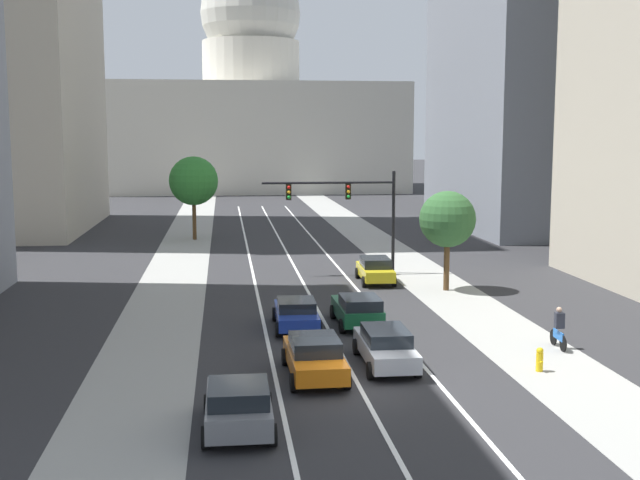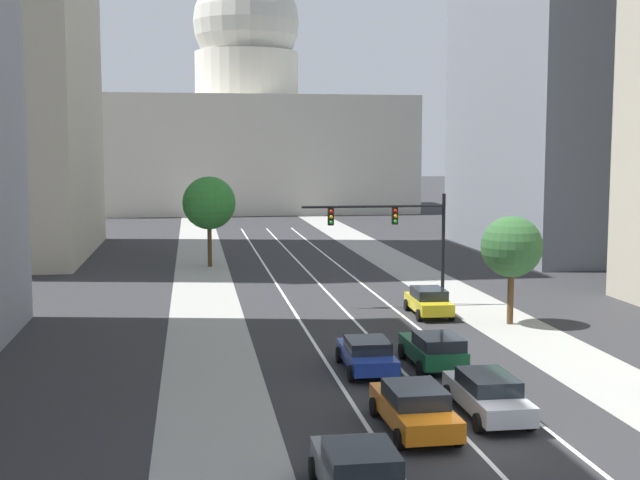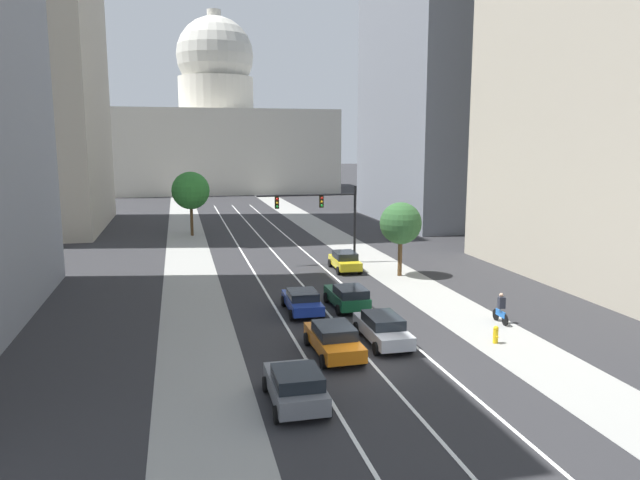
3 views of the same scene
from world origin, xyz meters
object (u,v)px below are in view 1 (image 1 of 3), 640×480
object	(u,v)px
car_green	(358,309)
fire_hydrant	(540,359)
car_silver	(386,346)
traffic_signal_mast	(351,202)
car_gray	(238,405)
cyclist	(559,328)
street_tree_mid_left	(194,181)
capitol_building	(252,115)
car_orange	(315,356)
street_tree_far_right	(447,220)
car_blue	(296,313)
car_yellow	(375,269)

from	to	relation	value
car_green	fire_hydrant	world-z (taller)	car_green
car_silver	traffic_signal_mast	distance (m)	20.32
car_gray	car_silver	bearing A→B (deg)	-42.64
cyclist	street_tree_mid_left	world-z (taller)	street_tree_mid_left
capitol_building	cyclist	bearing A→B (deg)	-84.74
car_green	street_tree_mid_left	world-z (taller)	street_tree_mid_left
car_orange	traffic_signal_mast	size ratio (longest dim) A/B	0.57
car_silver	traffic_signal_mast	bearing A→B (deg)	-4.87
capitol_building	street_tree_far_right	distance (m)	84.68
car_blue	street_tree_far_right	xyz separation A→B (m)	(9.12, 7.82, 3.27)
car_blue	street_tree_mid_left	size ratio (longest dim) A/B	0.66
capitol_building	car_silver	world-z (taller)	capitol_building
car_orange	car_silver	bearing A→B (deg)	-70.17
car_silver	fire_hydrant	distance (m)	5.66
cyclist	street_tree_far_right	xyz separation A→B (m)	(-1.16, 12.49, 3.12)
car_gray	fire_hydrant	size ratio (longest dim) A/B	4.46
car_yellow	street_tree_mid_left	world-z (taller)	street_tree_mid_left
capitol_building	traffic_signal_mast	world-z (taller)	capitol_building
car_blue	car_green	world-z (taller)	car_green
car_yellow	street_tree_far_right	distance (m)	5.50
car_yellow	street_tree_far_right	size ratio (longest dim) A/B	0.78
capitol_building	street_tree_far_right	bearing A→B (deg)	-84.75
cyclist	street_tree_far_right	bearing A→B (deg)	7.10
car_silver	cyclist	bearing A→B (deg)	-77.80
car_silver	street_tree_far_right	world-z (taller)	street_tree_far_right
fire_hydrant	street_tree_mid_left	xyz separation A→B (m)	(-13.86, 38.93, 4.38)
car_orange	car_green	bearing A→B (deg)	-21.80
car_blue	fire_hydrant	bearing A→B (deg)	-131.55
car_gray	street_tree_far_right	bearing A→B (deg)	-30.43
traffic_signal_mast	fire_hydrant	world-z (taller)	traffic_signal_mast
car_orange	car_blue	world-z (taller)	car_orange
cyclist	fire_hydrant	bearing A→B (deg)	147.75
street_tree_far_right	cyclist	bearing A→B (deg)	-84.67
car_gray	street_tree_far_right	xyz separation A→B (m)	(11.94, 20.08, 3.18)
street_tree_far_right	traffic_signal_mast	bearing A→B (deg)	127.23
car_orange	traffic_signal_mast	distance (m)	21.79
car_orange	car_blue	bearing A→B (deg)	-0.92
car_blue	traffic_signal_mast	world-z (taller)	traffic_signal_mast
capitol_building	car_yellow	xyz separation A→B (m)	(4.22, -81.18, -10.79)
capitol_building	traffic_signal_mast	xyz separation A→B (m)	(3.27, -78.13, -7.07)
car_green	cyclist	size ratio (longest dim) A/B	2.45
car_blue	car_yellow	xyz separation A→B (m)	(5.63, 10.62, 0.07)
car_orange	fire_hydrant	bearing A→B (deg)	-93.33
capitol_building	car_green	world-z (taller)	capitol_building
car_orange	street_tree_far_right	bearing A→B (deg)	-32.07
capitol_building	car_yellow	bearing A→B (deg)	-87.02
car_blue	fire_hydrant	size ratio (longest dim) A/B	4.94
capitol_building	street_tree_mid_left	world-z (taller)	capitol_building
car_orange	cyclist	world-z (taller)	cyclist
car_blue	car_yellow	bearing A→B (deg)	-26.85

